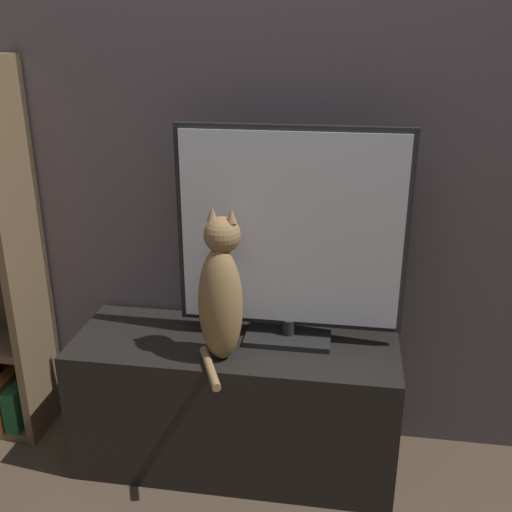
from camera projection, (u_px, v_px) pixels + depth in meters
wall_back at (246, 99)px, 2.04m from camera, size 4.80×0.05×2.60m
tv_stand at (235, 402)px, 2.19m from camera, size 1.14×0.42×0.50m
tv at (291, 237)px, 1.98m from camera, size 0.77×0.18×0.75m
cat at (221, 294)px, 1.92m from camera, size 0.17×0.30×0.51m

